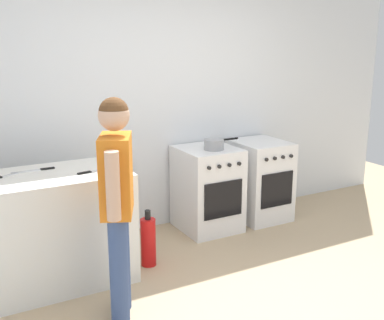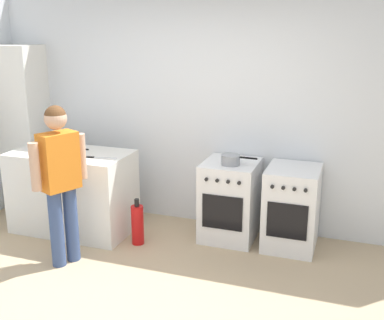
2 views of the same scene
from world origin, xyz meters
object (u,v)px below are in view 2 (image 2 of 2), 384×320
Objects in this scene: oven_left at (230,200)px; knife_utility at (53,148)px; knife_carving at (76,149)px; person at (60,173)px; pot at (231,160)px; knife_paring at (47,147)px; oven_right at (292,208)px; larder_cabinet at (25,128)px; fire_extinguisher at (138,224)px; knife_bread at (99,158)px.

knife_utility is (-1.97, -0.31, 0.48)m from oven_left.
person is (0.37, -0.85, 0.01)m from knife_carving.
pot is 1.97× the size of knife_paring.
person reaches higher than oven_right.
larder_cabinet reaches higher than oven_left.
pot is 1.69m from person.
oven_left is 1.70× the size of fire_extinguisher.
larder_cabinet is (-1.78, 0.58, 0.78)m from fire_extinguisher.
larder_cabinet is (-1.30, 1.19, 0.09)m from person.
knife_carving reaches higher than fire_extinguisher.
knife_paring is (-2.06, -0.29, 0.48)m from oven_left.
knife_utility is (-0.68, 0.17, 0.00)m from knife_bread.
larder_cabinet is at bearing 161.95° from fire_extinguisher.
knife_bread is 0.70× the size of fire_extinguisher.
larder_cabinet is at bearing 177.79° from oven_left.
knife_paring is (-0.77, 0.19, 0.00)m from knife_bread.
person reaches higher than knife_paring.
knife_paring and knife_utility have the same top height.
fire_extinguisher is (-0.87, -0.48, -0.21)m from oven_left.
knife_paring reaches higher than fire_extinguisher.
pot is at bearing 6.24° from knife_utility.
oven_left is at bearing 180.00° from oven_right.
knife_carving reaches higher than oven_left.
knife_paring is 0.38× the size of fire_extinguisher.
knife_utility is at bearing -173.35° from oven_right.
oven_right is 2.43m from knife_carving.
fire_extinguisher is at bearing -156.35° from pot.
oven_right is 0.80m from pot.
pot is at bearing -76.54° from oven_left.
knife_utility is 1.00m from person.
knife_paring is at bearing 131.81° from person.
larder_cabinet is at bearing 157.01° from knife_bread.
person is at bearing -66.83° from knife_carving.
knife_bread is 0.81m from fire_extinguisher.
knife_carving is 1.12m from fire_extinguisher.
knife_utility is at bearing -173.76° from pot.
oven_left is at bearing 20.11° from knife_bread.
larder_cabinet reaches higher than knife_bread.
knife_utility is at bearing 171.10° from fire_extinguisher.
knife_utility is at bearing 128.57° from person.
oven_right is 2.77m from knife_paring.
oven_left is 1.00× the size of oven_right.
larder_cabinet reaches higher than knife_utility.
knife_bread is 0.49m from knife_carving.
knife_paring is 1.39m from fire_extinguisher.
person is (-0.06, -0.61, 0.01)m from knife_bread.
larder_cabinet is (-0.59, 0.39, 0.09)m from knife_paring.
pot reaches higher than oven_left.
knife_paring is at bearing -173.95° from oven_right.
fire_extinguisher is at bearing 51.72° from person.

